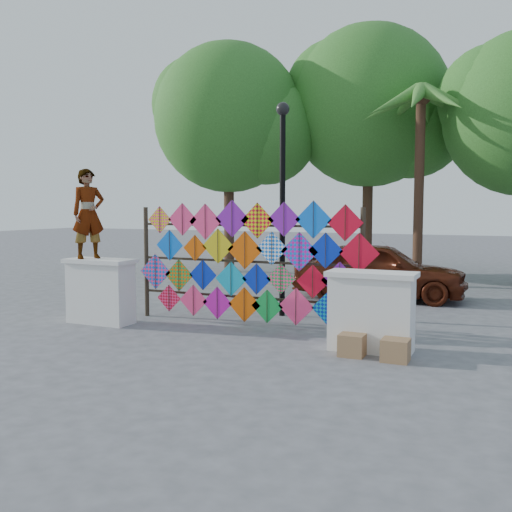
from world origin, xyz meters
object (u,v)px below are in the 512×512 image
(kite_rack, at_px, (250,263))
(lamppost, at_px, (282,188))
(vendor_woman, at_px, (88,214))
(sedan, at_px, (379,270))

(kite_rack, bearing_deg, lamppost, 82.84)
(kite_rack, relative_size, lamppost, 1.12)
(vendor_woman, distance_m, sedan, 7.18)
(vendor_woman, xyz_separation_m, sedan, (4.65, 5.28, -1.44))
(kite_rack, height_order, vendor_woman, vendor_woman)
(lamppost, bearing_deg, vendor_woman, -145.97)
(vendor_woman, height_order, sedan, vendor_woman)
(kite_rack, xyz_separation_m, vendor_woman, (-3.10, -0.93, 0.94))
(vendor_woman, bearing_deg, kite_rack, -43.22)
(sedan, height_order, lamppost, lamppost)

